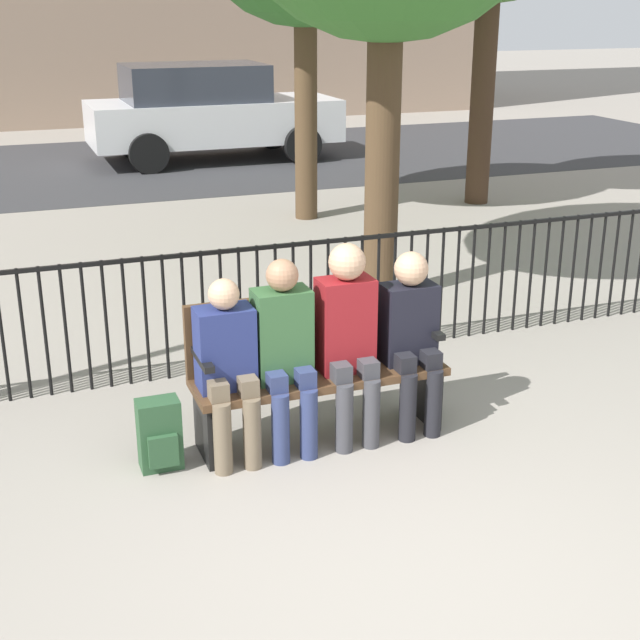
% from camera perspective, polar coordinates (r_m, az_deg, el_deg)
% --- Properties ---
extents(ground_plane, '(80.00, 80.00, 0.00)m').
position_cam_1_polar(ground_plane, '(4.49, 7.67, -16.52)').
color(ground_plane, gray).
extents(park_bench, '(1.60, 0.45, 0.92)m').
position_cam_1_polar(park_bench, '(5.62, -0.28, -2.72)').
color(park_bench, '#4C331E').
rests_on(park_bench, ground).
extents(seated_person_0, '(0.34, 0.39, 1.13)m').
position_cam_1_polar(seated_person_0, '(5.29, -5.93, -2.68)').
color(seated_person_0, brown).
rests_on(seated_person_0, ground).
extents(seated_person_1, '(0.34, 0.39, 1.22)m').
position_cam_1_polar(seated_person_1, '(5.37, -2.28, -1.73)').
color(seated_person_1, navy).
rests_on(seated_person_1, ground).
extents(seated_person_2, '(0.34, 0.39, 1.27)m').
position_cam_1_polar(seated_person_2, '(5.49, 1.80, -0.76)').
color(seated_person_2, '#3D3D42').
rests_on(seated_person_2, ground).
extents(seated_person_3, '(0.34, 0.39, 1.18)m').
position_cam_1_polar(seated_person_3, '(5.67, 5.85, -0.73)').
color(seated_person_3, black).
rests_on(seated_person_3, ground).
extents(backpack, '(0.25, 0.20, 0.44)m').
position_cam_1_polar(backpack, '(5.40, -10.22, -7.27)').
color(backpack, '#284C2D').
rests_on(backpack, ground).
extents(fence_railing, '(9.01, 0.03, 0.95)m').
position_cam_1_polar(fence_railing, '(6.66, -3.96, 1.53)').
color(fence_railing, black).
rests_on(fence_railing, ground).
extents(street_surface, '(24.00, 6.00, 0.01)m').
position_cam_1_polar(street_surface, '(15.48, -13.70, 9.50)').
color(street_surface, '#333335').
rests_on(street_surface, ground).
extents(parked_car_0, '(4.20, 1.94, 1.62)m').
position_cam_1_polar(parked_car_0, '(15.72, -7.15, 13.14)').
color(parked_car_0, silver).
rests_on(parked_car_0, ground).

